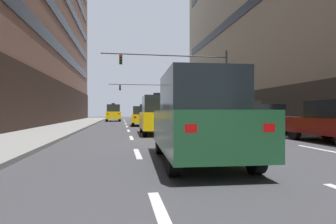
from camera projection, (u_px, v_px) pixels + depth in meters
ground_plane at (205, 141)px, 11.62m from camera, size 120.00×120.00×0.00m
sidewalk_left at (6, 143)px, 10.31m from camera, size 3.48×80.00×0.14m
lane_stripe_l1_s2 at (163, 217)px, 3.23m from camera, size 0.16×2.00×0.01m
lane_stripe_l1_s3 at (138, 153)px, 8.16m from camera, size 0.16×2.00×0.01m
lane_stripe_l1_s4 at (131, 138)px, 13.08m from camera, size 0.16×2.00×0.01m
lane_stripe_l1_s5 at (128, 131)px, 18.01m from camera, size 0.16×2.00×0.01m
lane_stripe_l1_s6 at (127, 127)px, 22.94m from camera, size 0.16×2.00×0.01m
lane_stripe_l1_s7 at (126, 124)px, 27.87m from camera, size 0.16×2.00×0.01m
lane_stripe_l1_s8 at (125, 122)px, 32.79m from camera, size 0.16×2.00×0.01m
lane_stripe_l1_s9 at (125, 121)px, 37.72m from camera, size 0.16×2.00×0.01m
lane_stripe_l1_s10 at (124, 120)px, 42.65m from camera, size 0.16×2.00×0.01m
lane_stripe_l2_s3 at (233, 151)px, 8.66m from camera, size 0.16×2.00×0.01m
lane_stripe_l2_s4 at (192, 137)px, 13.59m from camera, size 0.16×2.00×0.01m
lane_stripe_l2_s5 at (173, 130)px, 18.52m from camera, size 0.16×2.00×0.01m
lane_stripe_l2_s6 at (162, 126)px, 23.45m from camera, size 0.16×2.00×0.01m
lane_stripe_l2_s7 at (155, 124)px, 28.38m from camera, size 0.16×2.00×0.01m
lane_stripe_l2_s8 at (150, 122)px, 33.30m from camera, size 0.16×2.00×0.01m
lane_stripe_l2_s9 at (146, 121)px, 38.23m from camera, size 0.16×2.00×0.01m
lane_stripe_l2_s10 at (144, 120)px, 43.16m from camera, size 0.16×2.00×0.01m
lane_stripe_l3_s3 at (318, 149)px, 9.17m from camera, size 0.16×2.00×0.01m
lane_stripe_l3_s4 at (249, 136)px, 14.10m from camera, size 0.16×2.00×0.01m
lane_stripe_l3_s5 at (216, 130)px, 19.03m from camera, size 0.16×2.00×0.01m
lane_stripe_l3_s6 at (196, 126)px, 23.96m from camera, size 0.16×2.00×0.01m
lane_stripe_l3_s7 at (184, 123)px, 28.89m from camera, size 0.16×2.00×0.01m
lane_stripe_l3_s8 at (174, 122)px, 33.81m from camera, size 0.16×2.00×0.01m
lane_stripe_l3_s9 at (168, 120)px, 38.74m from camera, size 0.16×2.00×0.01m
lane_stripe_l3_s10 at (162, 120)px, 43.67m from camera, size 0.16×2.00×0.01m
taxi_driving_0 at (160, 113)px, 35.76m from camera, size 1.89×4.38×2.29m
car_driving_1 at (199, 117)px, 6.81m from camera, size 2.14×4.68×2.22m
car_driving_2 at (192, 118)px, 19.49m from camera, size 1.77×4.17×1.56m
taxi_driving_3 at (231, 121)px, 12.22m from camera, size 2.08×4.65×1.91m
taxi_driving_4 at (142, 116)px, 24.35m from camera, size 2.12×4.67×1.91m
taxi_driving_5 at (113, 113)px, 36.13m from camera, size 2.03×4.59×2.38m
taxi_driving_6 at (158, 115)px, 15.18m from camera, size 1.93×4.41×2.29m
car_parked_1 at (335, 122)px, 10.96m from camera, size 1.93×4.56×1.70m
car_parked_2 at (263, 119)px, 16.60m from camera, size 1.89×4.50×1.68m
car_parked_3 at (222, 116)px, 23.27m from camera, size 2.03×4.63×1.72m
traffic_signal_0 at (189, 72)px, 25.52m from camera, size 11.79×0.35×6.94m
traffic_signal_1 at (158, 92)px, 44.24m from camera, size 11.94×0.34×5.83m
street_tree_0 at (213, 98)px, 32.91m from camera, size 2.08×1.55×5.83m
pedestrian_0 at (270, 114)px, 19.47m from camera, size 0.41×0.39×1.66m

